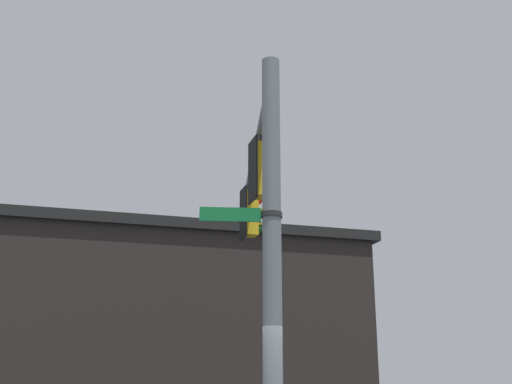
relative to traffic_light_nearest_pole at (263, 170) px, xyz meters
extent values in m
cylinder|color=slate|center=(1.78, -0.41, -2.12)|extent=(0.29, 0.29, 6.85)
cylinder|color=slate|center=(-1.13, 0.22, 0.79)|extent=(5.87, 1.45, 0.19)
cylinder|color=black|center=(0.00, -0.02, 0.61)|extent=(0.08, 0.08, 0.18)
cube|color=gold|center=(0.00, -0.02, -0.01)|extent=(0.36, 0.30, 1.05)
sphere|color=red|center=(0.00, 0.17, 0.34)|extent=(0.22, 0.22, 0.22)
cube|color=gold|center=(0.00, 0.19, 0.44)|extent=(0.24, 0.20, 0.03)
sphere|color=brown|center=(0.00, 0.17, -0.01)|extent=(0.22, 0.22, 0.22)
cube|color=gold|center=(0.00, 0.19, 0.09)|extent=(0.24, 0.20, 0.03)
sphere|color=#0F4C19|center=(0.00, 0.17, -0.36)|extent=(0.22, 0.22, 0.22)
cube|color=gold|center=(0.00, 0.19, -0.26)|extent=(0.24, 0.20, 0.03)
cube|color=black|center=(0.00, -0.19, -0.01)|extent=(0.54, 0.03, 1.22)
cylinder|color=black|center=(-3.02, 0.63, 0.61)|extent=(0.08, 0.08, 0.18)
cube|color=gold|center=(-3.02, 0.63, -0.01)|extent=(0.36, 0.30, 1.05)
sphere|color=red|center=(-3.02, 0.82, 0.34)|extent=(0.22, 0.22, 0.22)
cube|color=gold|center=(-3.02, 0.84, 0.44)|extent=(0.24, 0.20, 0.03)
sphere|color=brown|center=(-3.02, 0.82, -0.01)|extent=(0.22, 0.22, 0.22)
cube|color=gold|center=(-3.02, 0.84, 0.09)|extent=(0.24, 0.20, 0.03)
sphere|color=#0F4C19|center=(-3.02, 0.82, -0.36)|extent=(0.22, 0.22, 0.22)
cube|color=gold|center=(-3.02, 0.84, -0.26)|extent=(0.24, 0.20, 0.03)
cube|color=black|center=(-3.02, 0.46, -0.01)|extent=(0.54, 0.03, 1.22)
cube|color=#147238|center=(1.65, -1.03, -1.36)|extent=(0.23, 0.93, 0.22)
cube|color=white|center=(1.65, -1.04, -1.36)|extent=(0.21, 0.93, 0.04)
cylinder|color=#262626|center=(1.78, -0.41, -1.36)|extent=(0.33, 0.33, 0.08)
cube|color=#282321|center=(-10.28, -0.29, -2.57)|extent=(7.57, 11.62, 5.97)
cube|color=black|center=(-14.31, -0.25, -2.27)|extent=(1.10, 10.40, 0.30)
cube|color=black|center=(-10.28, -0.29, 0.57)|extent=(7.87, 12.08, 0.30)
sphere|color=#387533|center=(-15.23, -0.28, -0.93)|extent=(3.27, 3.27, 3.27)
camera|label=1|loc=(11.23, -3.48, -4.03)|focal=46.74mm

